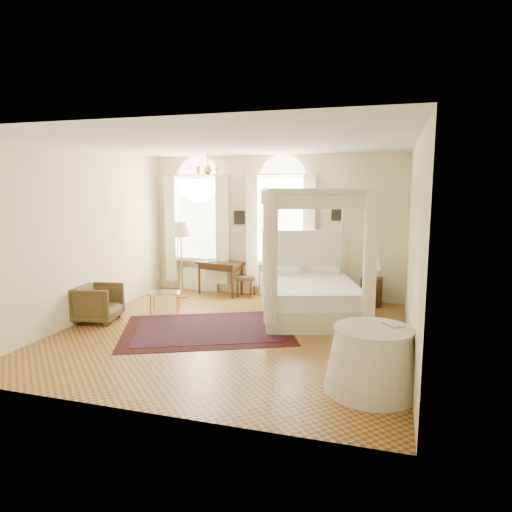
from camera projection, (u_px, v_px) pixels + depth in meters
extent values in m
plane|color=#A67230|center=(231.00, 333.00, 8.11)|extent=(6.00, 6.00, 0.00)
plane|color=#FFEFC2|center=(274.00, 227.00, 10.70)|extent=(6.00, 0.00, 6.00)
plane|color=#FFEFC2|center=(137.00, 272.00, 5.03)|extent=(6.00, 0.00, 6.00)
plane|color=#FFEFC2|center=(83.00, 236.00, 8.72)|extent=(0.00, 6.00, 6.00)
plane|color=#FFEFC2|center=(414.00, 248.00, 7.01)|extent=(0.00, 6.00, 6.00)
plane|color=white|center=(229.00, 143.00, 7.61)|extent=(6.00, 6.00, 0.00)
cube|color=white|center=(199.00, 219.00, 11.20)|extent=(1.10, 0.04, 1.90)
cylinder|color=white|center=(198.00, 179.00, 11.05)|extent=(1.10, 0.04, 1.10)
cube|color=white|center=(198.00, 259.00, 11.26)|extent=(1.32, 0.24, 0.08)
cube|color=white|center=(171.00, 229.00, 11.26)|extent=(0.28, 0.14, 2.60)
cube|color=white|center=(222.00, 230.00, 10.88)|extent=(0.28, 0.14, 2.60)
cube|color=white|center=(199.00, 279.00, 11.36)|extent=(1.00, 0.12, 0.58)
cube|color=white|center=(282.00, 220.00, 10.59)|extent=(1.10, 0.04, 1.90)
cylinder|color=white|center=(282.00, 179.00, 10.45)|extent=(1.10, 0.04, 1.10)
cube|color=white|center=(281.00, 263.00, 10.66)|extent=(1.32, 0.24, 0.08)
cube|color=white|center=(252.00, 231.00, 10.66)|extent=(0.28, 0.14, 2.60)
cube|color=white|center=(309.00, 233.00, 10.28)|extent=(0.28, 0.14, 2.60)
cube|color=white|center=(281.00, 284.00, 10.76)|extent=(1.00, 0.12, 0.58)
cylinder|color=gold|center=(208.00, 160.00, 9.04)|extent=(0.02, 0.02, 0.40)
sphere|color=gold|center=(208.00, 171.00, 9.07)|extent=(0.16, 0.16, 0.16)
sphere|color=beige|center=(218.00, 168.00, 9.00)|extent=(0.07, 0.07, 0.07)
sphere|color=beige|center=(217.00, 168.00, 9.21)|extent=(0.07, 0.07, 0.07)
sphere|color=beige|center=(206.00, 168.00, 9.27)|extent=(0.07, 0.07, 0.07)
sphere|color=beige|center=(198.00, 168.00, 9.12)|extent=(0.07, 0.07, 0.07)
sphere|color=beige|center=(199.00, 168.00, 8.91)|extent=(0.07, 0.07, 0.07)
sphere|color=beige|center=(209.00, 167.00, 8.85)|extent=(0.07, 0.07, 0.07)
cube|color=black|center=(239.00, 217.00, 10.89)|extent=(0.26, 0.03, 0.32)
cube|color=black|center=(336.00, 215.00, 10.21)|extent=(0.22, 0.03, 0.26)
cube|color=beige|center=(310.00, 307.00, 9.10)|extent=(2.47, 2.75, 0.39)
cube|color=silver|center=(311.00, 290.00, 9.05)|extent=(2.34, 2.61, 0.31)
cube|color=white|center=(304.00, 260.00, 10.07)|extent=(1.79, 0.66, 1.31)
cube|color=beige|center=(265.00, 248.00, 9.99)|extent=(0.12, 0.12, 2.51)
cube|color=beige|center=(343.00, 248.00, 10.03)|extent=(0.12, 0.12, 2.51)
cube|color=beige|center=(271.00, 264.00, 7.86)|extent=(0.12, 0.12, 2.51)
cube|color=beige|center=(370.00, 264.00, 7.90)|extent=(0.12, 0.12, 2.51)
cube|color=beige|center=(305.00, 190.00, 9.82)|extent=(1.79, 0.66, 0.09)
cube|color=beige|center=(322.00, 191.00, 7.69)|extent=(1.79, 0.66, 0.09)
cube|color=beige|center=(268.00, 191.00, 8.73)|extent=(0.80, 2.20, 0.09)
cube|color=beige|center=(357.00, 191.00, 8.77)|extent=(0.80, 2.20, 0.09)
cube|color=white|center=(305.00, 197.00, 9.84)|extent=(1.84, 0.64, 0.31)
cube|color=white|center=(322.00, 200.00, 7.71)|extent=(1.84, 0.64, 0.31)
cube|color=white|center=(268.00, 199.00, 8.76)|extent=(0.78, 2.25, 0.31)
cube|color=white|center=(357.00, 198.00, 8.80)|extent=(0.78, 2.25, 0.31)
cylinder|color=white|center=(271.00, 258.00, 7.84)|extent=(0.24, 0.24, 2.29)
cylinder|color=white|center=(370.00, 258.00, 7.88)|extent=(0.24, 0.24, 2.29)
cube|color=#39220F|center=(371.00, 292.00, 9.97)|extent=(0.45, 0.41, 0.62)
cylinder|color=gold|center=(374.00, 274.00, 9.83)|extent=(0.13, 0.13, 0.21)
cone|color=beige|center=(374.00, 264.00, 9.79)|extent=(0.30, 0.30, 0.23)
cube|color=#39220F|center=(220.00, 263.00, 10.91)|extent=(1.16, 0.77, 0.06)
cube|color=#39220F|center=(220.00, 267.00, 10.92)|extent=(1.03, 0.64, 0.11)
cylinder|color=#39220F|center=(209.00, 276.00, 11.38)|extent=(0.05, 0.05, 0.75)
cylinder|color=#39220F|center=(242.00, 280.00, 10.93)|extent=(0.05, 0.05, 0.75)
cylinder|color=#39220F|center=(199.00, 279.00, 11.01)|extent=(0.05, 0.05, 0.75)
cylinder|color=#39220F|center=(232.00, 283.00, 10.56)|extent=(0.05, 0.05, 0.75)
imported|color=black|center=(213.00, 261.00, 10.90)|extent=(0.37, 0.27, 0.03)
cube|color=#4B3F20|center=(246.00, 278.00, 10.77)|extent=(0.45, 0.45, 0.08)
cylinder|color=#39220F|center=(238.00, 289.00, 10.69)|extent=(0.04, 0.04, 0.40)
cylinder|color=#39220F|center=(251.00, 290.00, 10.62)|extent=(0.04, 0.04, 0.40)
cylinder|color=#39220F|center=(241.00, 286.00, 11.00)|extent=(0.04, 0.04, 0.40)
cylinder|color=#39220F|center=(254.00, 287.00, 10.93)|extent=(0.04, 0.04, 0.40)
imported|color=#4B4020|center=(98.00, 303.00, 8.77)|extent=(0.92, 0.90, 0.72)
cube|color=silver|center=(165.00, 292.00, 9.43)|extent=(0.73, 0.61, 0.02)
cylinder|color=gold|center=(151.00, 304.00, 9.28)|extent=(0.02, 0.02, 0.41)
cylinder|color=gold|center=(177.00, 304.00, 9.30)|extent=(0.02, 0.02, 0.41)
cylinder|color=gold|center=(154.00, 300.00, 9.63)|extent=(0.02, 0.02, 0.41)
cylinder|color=gold|center=(179.00, 300.00, 9.65)|extent=(0.02, 0.02, 0.41)
cylinder|color=gold|center=(183.00, 296.00, 10.77)|extent=(0.31, 0.31, 0.03)
cylinder|color=gold|center=(182.00, 264.00, 10.65)|extent=(0.04, 0.04, 1.56)
cone|color=beige|center=(181.00, 229.00, 10.53)|extent=(0.46, 0.46, 0.33)
cube|color=#3D0F0E|center=(207.00, 330.00, 8.29)|extent=(3.62, 3.20, 0.01)
cube|color=black|center=(207.00, 329.00, 8.29)|extent=(3.00, 2.58, 0.01)
cone|color=silver|center=(372.00, 361.00, 5.79)|extent=(1.22, 1.22, 0.79)
cylinder|color=silver|center=(374.00, 329.00, 5.72)|extent=(1.00, 1.00, 0.04)
imported|color=black|center=(387.00, 325.00, 5.80)|extent=(0.31, 0.32, 0.02)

